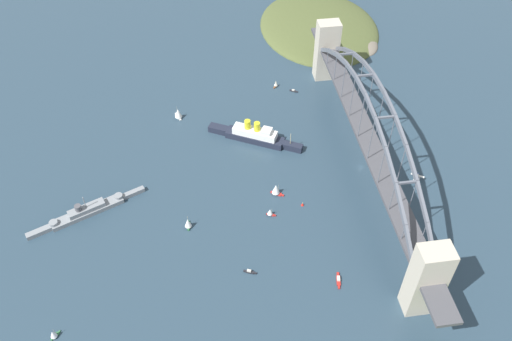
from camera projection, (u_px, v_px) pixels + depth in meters
The scene contains 16 objects.
ground_plane at pixel (361, 167), 406.13m from camera, with size 1400.00×1400.00×0.00m, color #283D4C.
harbor_arch_bridge at pixel (366, 137), 384.69m from camera, with size 301.04×19.26×70.76m.
headland_east_shore at pixel (321, 28), 549.49m from camera, with size 150.29×119.72×18.89m.
ocean_liner at pixel (255, 135), 424.01m from camera, with size 42.60×72.15×18.53m.
naval_cruiser at pixel (86, 211), 371.41m from camera, with size 37.57×79.41×16.77m.
seaplane_taxiing_near_bridge at pixel (417, 177), 395.63m from camera, with size 8.78×9.35×4.83m.
small_boat_0 at pixel (53, 334), 305.66m from camera, with size 6.40×5.89×7.02m.
small_boat_1 at pixel (276, 189), 383.43m from camera, with size 7.66×9.65×10.50m.
small_boat_2 at pixel (276, 84), 476.29m from camera, with size 5.63×5.19×6.73m.
small_boat_3 at pixel (250, 272), 338.39m from camera, with size 4.15×8.35×2.52m.
small_boat_4 at pixel (178, 113), 443.73m from camera, with size 10.35×7.56×11.06m.
small_boat_5 at pixel (188, 223), 361.80m from camera, with size 8.64×5.05×9.73m.
small_boat_6 at pixel (270, 212), 370.37m from camera, with size 4.95×6.68×6.75m.
small_boat_7 at pixel (294, 91), 472.84m from camera, with size 4.81×7.10×1.92m.
small_boat_8 at pixel (338, 280), 334.29m from camera, with size 12.03×3.73×2.05m.
channel_marker_buoy at pixel (303, 204), 378.17m from camera, with size 2.20×2.20×2.75m.
Camera 1 is at (-273.99, 120.35, 285.86)m, focal length 37.56 mm.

